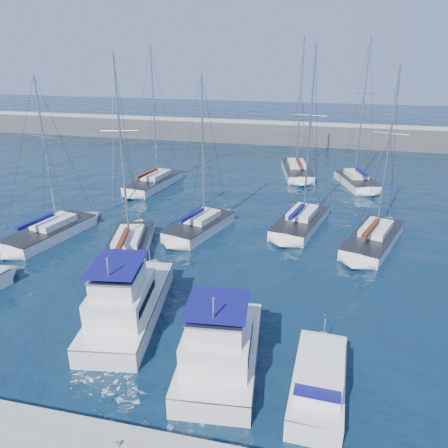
% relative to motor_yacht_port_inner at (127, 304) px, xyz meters
% --- Properties ---
extents(ground, '(220.00, 220.00, 0.00)m').
position_rel_motor_yacht_port_inner_xyz_m(ground, '(3.60, 2.28, -1.13)').
color(ground, black).
rests_on(ground, ground).
extents(breakwater, '(160.00, 6.00, 4.45)m').
position_rel_motor_yacht_port_inner_xyz_m(breakwater, '(3.60, 54.28, -0.08)').
color(breakwater, '#424244').
rests_on(breakwater, ground).
extents(dock_cleat_centre, '(0.16, 0.16, 0.25)m').
position_rel_motor_yacht_port_inner_xyz_m(dock_cleat_centre, '(3.60, -8.72, -0.41)').
color(dock_cleat_centre, silver).
rests_on(dock_cleat_centre, dock).
extents(motor_yacht_port_inner, '(4.89, 10.01, 4.69)m').
position_rel_motor_yacht_port_inner_xyz_m(motor_yacht_port_inner, '(0.00, 0.00, 0.00)').
color(motor_yacht_port_inner, silver).
rests_on(motor_yacht_port_inner, ground).
extents(motor_yacht_stbd_inner, '(4.45, 8.17, 4.69)m').
position_rel_motor_yacht_port_inner_xyz_m(motor_yacht_stbd_inner, '(6.28, -2.76, -0.00)').
color(motor_yacht_stbd_inner, silver).
rests_on(motor_yacht_stbd_inner, ground).
extents(motor_yacht_stbd_outer, '(2.64, 6.30, 3.20)m').
position_rel_motor_yacht_port_inner_xyz_m(motor_yacht_stbd_outer, '(11.14, -3.66, -0.19)').
color(motor_yacht_stbd_outer, silver).
rests_on(motor_yacht_stbd_outer, ground).
extents(sailboat_mid_a, '(4.77, 8.59, 13.47)m').
position_rel_motor_yacht_port_inner_xyz_m(sailboat_mid_a, '(-11.55, 9.86, -0.63)').
color(sailboat_mid_a, silver).
rests_on(sailboat_mid_a, ground).
extents(sailboat_mid_b, '(5.27, 9.62, 15.16)m').
position_rel_motor_yacht_port_inner_xyz_m(sailboat_mid_b, '(-3.79, 8.33, -0.62)').
color(sailboat_mid_b, silver).
rests_on(sailboat_mid_b, ground).
extents(sailboat_mid_c, '(4.98, 7.94, 13.40)m').
position_rel_motor_yacht_port_inner_xyz_m(sailboat_mid_c, '(0.44, 13.99, -0.62)').
color(sailboat_mid_c, silver).
rests_on(sailboat_mid_c, ground).
extents(sailboat_mid_d, '(5.02, 8.77, 15.69)m').
position_rel_motor_yacht_port_inner_xyz_m(sailboat_mid_d, '(8.97, 16.98, -0.60)').
color(sailboat_mid_d, silver).
rests_on(sailboat_mid_d, ground).
extents(sailboat_mid_e, '(5.74, 9.20, 14.33)m').
position_rel_motor_yacht_port_inner_xyz_m(sailboat_mid_e, '(15.02, 14.57, -0.62)').
color(sailboat_mid_e, silver).
rests_on(sailboat_mid_e, ground).
extents(sailboat_back_a, '(4.46, 9.18, 15.74)m').
position_rel_motor_yacht_port_inner_xyz_m(sailboat_back_a, '(-8.39, 25.59, -0.61)').
color(sailboat_back_a, silver).
rests_on(sailboat_back_a, ground).
extents(sailboat_back_b, '(4.88, 9.53, 16.59)m').
position_rel_motor_yacht_port_inner_xyz_m(sailboat_back_b, '(7.30, 34.61, -0.60)').
color(sailboat_back_b, silver).
rests_on(sailboat_back_b, ground).
extents(sailboat_back_c, '(5.20, 7.82, 16.57)m').
position_rel_motor_yacht_port_inner_xyz_m(sailboat_back_c, '(14.47, 31.32, -0.57)').
color(sailboat_back_c, silver).
rests_on(sailboat_back_c, ground).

